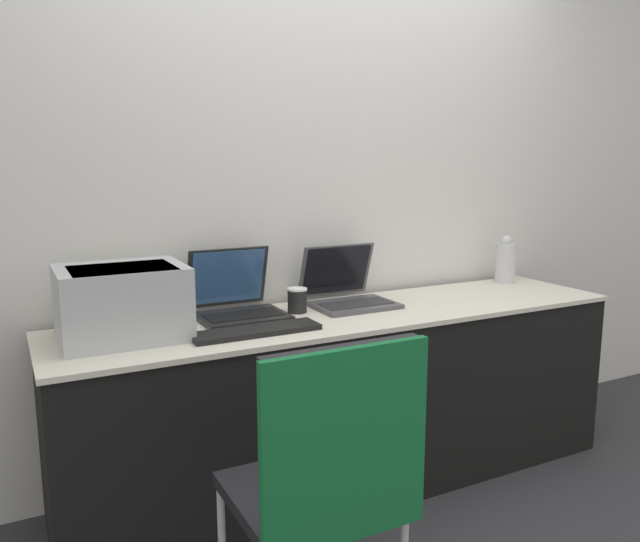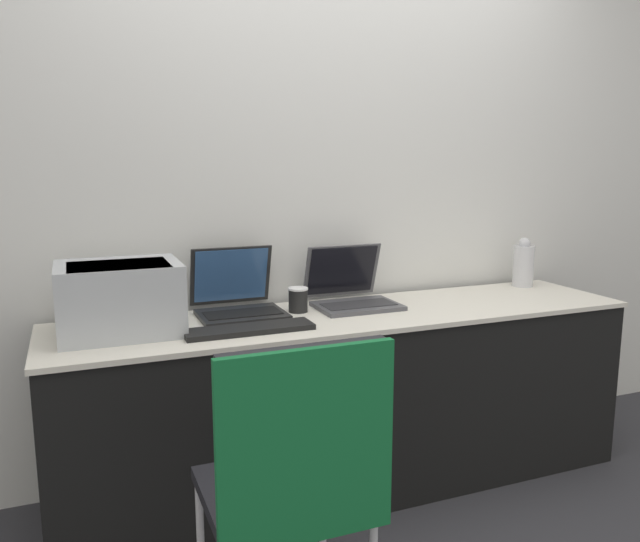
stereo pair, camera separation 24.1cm
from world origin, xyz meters
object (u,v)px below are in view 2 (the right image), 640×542
at_px(coffee_cup, 298,300).
at_px(chair, 295,466).
at_px(laptop_right, 352,293).
at_px(metal_pitcher, 523,264).
at_px(external_keyboard, 249,329).
at_px(laptop_left, 238,300).
at_px(printer, 120,296).

height_order(coffee_cup, chair, chair).
xyz_separation_m(laptop_right, metal_pitcher, (0.97, 0.06, 0.05)).
xyz_separation_m(external_keyboard, metal_pitcher, (1.50, 0.31, 0.10)).
bearing_deg(metal_pitcher, chair, -147.46).
bearing_deg(laptop_left, coffee_cup, -14.93).
height_order(printer, chair, printer).
distance_m(laptop_left, laptop_right, 0.50).
relative_size(laptop_right, metal_pitcher, 1.43).
relative_size(printer, external_keyboard, 0.90).
height_order(laptop_left, metal_pitcher, laptop_left).
height_order(printer, coffee_cup, printer).
distance_m(printer, laptop_left, 0.49).
xyz_separation_m(coffee_cup, chair, (-0.34, -0.91, -0.24)).
xyz_separation_m(external_keyboard, coffee_cup, (0.27, 0.22, 0.04)).
bearing_deg(coffee_cup, chair, -110.44).
bearing_deg(external_keyboard, metal_pitcher, 11.71).
relative_size(printer, metal_pitcher, 1.76).
height_order(external_keyboard, metal_pitcher, metal_pitcher).
height_order(metal_pitcher, chair, metal_pitcher).
xyz_separation_m(laptop_left, external_keyboard, (-0.03, -0.29, -0.05)).
height_order(laptop_right, metal_pitcher, laptop_right).
bearing_deg(laptop_left, metal_pitcher, 0.93).
height_order(external_keyboard, chair, chair).
bearing_deg(external_keyboard, coffee_cup, 39.34).
xyz_separation_m(laptop_right, external_keyboard, (-0.53, -0.25, -0.05)).
bearing_deg(external_keyboard, chair, -95.63).
xyz_separation_m(printer, coffee_cup, (0.71, 0.07, -0.09)).
xyz_separation_m(coffee_cup, metal_pitcher, (1.23, 0.09, 0.06)).
height_order(laptop_left, external_keyboard, laptop_left).
bearing_deg(external_keyboard, laptop_right, 25.40).
distance_m(external_keyboard, metal_pitcher, 1.54).
bearing_deg(metal_pitcher, laptop_right, -176.50).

